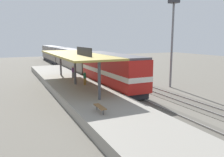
# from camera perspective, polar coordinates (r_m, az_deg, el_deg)

# --- Properties ---
(ground_plane) EXTENTS (120.00, 120.00, 0.00)m
(ground_plane) POSITION_cam_1_polar(r_m,az_deg,el_deg) (31.59, 2.59, -2.03)
(ground_plane) COLOR #666056
(track_near) EXTENTS (3.20, 110.00, 0.16)m
(track_near) POSITION_cam_1_polar(r_m,az_deg,el_deg) (30.73, -0.72, -2.30)
(track_near) COLOR #565249
(track_near) RESTS_ON ground
(track_far) EXTENTS (3.20, 110.00, 0.16)m
(track_far) POSITION_cam_1_polar(r_m,az_deg,el_deg) (32.85, 6.61, -1.57)
(track_far) COLOR #565249
(track_far) RESTS_ON ground
(platform) EXTENTS (6.00, 44.00, 0.90)m
(platform) POSITION_cam_1_polar(r_m,az_deg,el_deg) (29.09, -9.02, -2.28)
(platform) COLOR gray
(platform) RESTS_ON ground
(station_canopy) EXTENTS (5.20, 18.00, 4.70)m
(station_canopy) POSITION_cam_1_polar(r_m,az_deg,el_deg) (28.43, -9.19, 5.76)
(station_canopy) COLOR #47474C
(station_canopy) RESTS_ON platform
(platform_bench) EXTENTS (0.44, 1.70, 0.50)m
(platform_bench) POSITION_cam_1_polar(r_m,az_deg,el_deg) (17.80, -3.02, -7.05)
(platform_bench) COLOR #333338
(platform_bench) RESTS_ON platform
(locomotive) EXTENTS (2.93, 14.43, 4.44)m
(locomotive) POSITION_cam_1_polar(r_m,az_deg,el_deg) (29.71, -0.20, 1.94)
(locomotive) COLOR #28282D
(locomotive) RESTS_ON track_near
(passenger_carriage_front) EXTENTS (2.90, 20.00, 4.24)m
(passenger_carriage_front) POSITION_cam_1_polar(r_m,az_deg,el_deg) (46.57, -9.57, 4.58)
(passenger_carriage_front) COLOR #28282D
(passenger_carriage_front) RESTS_ON track_near
(passenger_carriage_rear) EXTENTS (2.90, 20.00, 4.24)m
(passenger_carriage_rear) POSITION_cam_1_polar(r_m,az_deg,el_deg) (66.79, -14.40, 5.98)
(passenger_carriage_rear) COLOR #28282D
(passenger_carriage_rear) RESTS_ON track_near
(light_mast) EXTENTS (1.10, 1.10, 11.70)m
(light_mast) POSITION_cam_1_polar(r_m,az_deg,el_deg) (31.71, 14.87, 12.96)
(light_mast) COLOR slate
(light_mast) RESTS_ON ground
(person_waiting) EXTENTS (0.34, 0.34, 1.71)m
(person_waiting) POSITION_cam_1_polar(r_m,az_deg,el_deg) (28.19, -6.77, 0.29)
(person_waiting) COLOR olive
(person_waiting) RESTS_ON platform
(person_walking) EXTENTS (0.34, 0.34, 1.71)m
(person_walking) POSITION_cam_1_polar(r_m,az_deg,el_deg) (33.46, -9.64, 1.73)
(person_walking) COLOR #4C4C51
(person_walking) RESTS_ON platform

